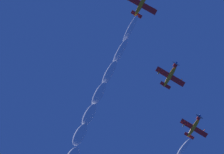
{
  "coord_description": "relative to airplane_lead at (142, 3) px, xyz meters",
  "views": [
    {
      "loc": [
        -26.14,
        15.82,
        1.95
      ],
      "look_at": [
        15.31,
        10.67,
        87.94
      ],
      "focal_mm": 64.95,
      "sensor_mm": 36.0,
      "label": 1
    }
  ],
  "objects": [
    {
      "name": "airplane_right_wingman",
      "position": [
        30.72,
        -18.59,
        -0.57
      ],
      "size": [
        6.87,
        7.27,
        3.72
      ],
      "color": "orange"
    },
    {
      "name": "airplane_left_wingman",
      "position": [
        16.08,
        -9.37,
        -2.08
      ],
      "size": [
        6.87,
        7.21,
        3.84
      ],
      "color": "orange"
    },
    {
      "name": "airplane_lead",
      "position": [
        0.0,
        0.0,
        0.0
      ],
      "size": [
        6.87,
        7.29,
        3.64
      ],
      "color": "orange"
    }
  ]
}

